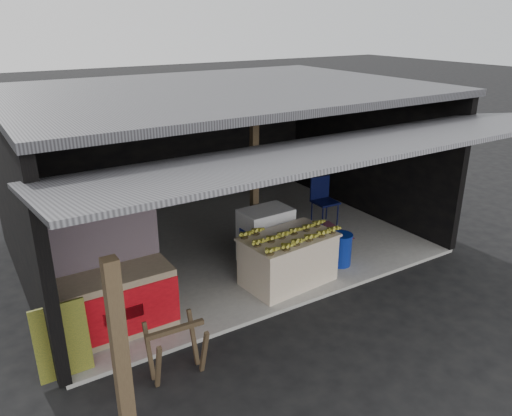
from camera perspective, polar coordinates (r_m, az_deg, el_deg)
ground at (r=7.82m, az=5.42°, el=-11.04°), size 80.00×80.00×0.00m
concrete_slab at (r=9.65m, az=-3.59°, el=-4.22°), size 7.00×5.00×0.06m
shophouse at (r=9.24m, az=-4.82°, el=8.20°), size 7.40×7.29×3.02m
banana_table at (r=8.13m, az=3.69°, el=-5.85°), size 1.56×1.04×0.82m
banana_pile at (r=7.92m, az=3.77°, el=-2.70°), size 1.44×0.94×0.16m
white_crate at (r=8.78m, az=1.12°, el=-3.14°), size 0.89×0.63×0.97m
neighbor_stall at (r=7.15m, az=-15.84°, el=-10.01°), size 1.57×0.71×1.62m
green_signboard at (r=6.56m, az=-21.29°, el=-13.96°), size 0.63×0.15×0.94m
sawhorse at (r=6.29m, az=-9.11°, el=-15.27°), size 0.73×0.65×0.70m
water_barrel at (r=8.85m, az=9.65°, el=-4.77°), size 0.37×0.37×0.55m
plastic_chair at (r=10.48m, az=7.61°, el=1.33°), size 0.49×0.49×0.98m
magenta_rug at (r=10.01m, az=6.11°, el=-3.12°), size 1.63×1.21×0.01m
picture_frames at (r=11.07m, az=-10.62°, el=9.14°), size 1.62×0.04×0.46m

